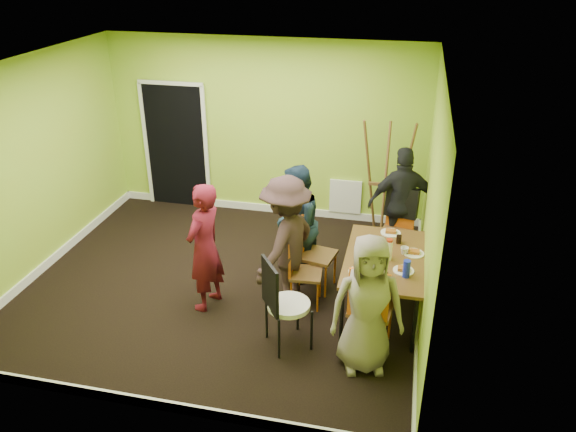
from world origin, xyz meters
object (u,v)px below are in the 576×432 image
object	(u,v)px
thermos	(389,250)
person_left_near	(286,242)
dining_table	(384,261)
chair_back_end	(401,210)
chair_left_far	(312,247)
easel	(386,182)
person_standing	(205,248)
chair_left_near	(300,267)
person_left_far	(296,225)
orange_bottle	(377,244)
chair_bentwood	(282,300)
person_back_end	(402,203)
person_front_end	(367,305)
blue_bottle	(407,269)
chair_front_end	(370,304)

from	to	relation	value
thermos	person_left_near	distance (m)	1.20
dining_table	chair_back_end	distance (m)	1.33
chair_left_far	easel	distance (m)	1.73
person_standing	dining_table	bearing A→B (deg)	113.30
person_standing	thermos	bearing A→B (deg)	112.12
chair_left_near	person_left_far	distance (m)	0.63
orange_bottle	person_standing	distance (m)	2.05
chair_bentwood	person_left_far	bearing A→B (deg)	150.91
person_back_end	person_front_end	world-z (taller)	person_back_end
easel	orange_bottle	distance (m)	1.64
dining_table	chair_left_near	bearing A→B (deg)	-177.27
thermos	person_standing	distance (m)	2.14
blue_bottle	easel	bearing A→B (deg)	99.53
orange_bottle	person_left_near	bearing A→B (deg)	-165.65
blue_bottle	person_back_end	distance (m)	1.80
chair_left_near	thermos	size ratio (longest dim) A/B	3.96
chair_left_far	chair_front_end	distance (m)	1.41
chair_front_end	chair_bentwood	bearing A→B (deg)	-166.55
chair_left_near	easel	size ratio (longest dim) A/B	0.49
chair_back_end	easel	xyz separation A→B (m)	(-0.25, 0.53, 0.17)
chair_back_end	person_front_end	world-z (taller)	person_front_end
chair_front_end	blue_bottle	world-z (taller)	chair_front_end
chair_left_near	chair_front_end	distance (m)	1.16
thermos	blue_bottle	bearing A→B (deg)	-57.85
dining_table	person_front_end	distance (m)	1.02
dining_table	person_front_end	size ratio (longest dim) A/B	0.98
thermos	blue_bottle	size ratio (longest dim) A/B	1.14
chair_front_end	person_front_end	size ratio (longest dim) A/B	0.71
chair_left_near	chair_back_end	size ratio (longest dim) A/B	0.86
chair_front_end	chair_bentwood	world-z (taller)	chair_front_end
orange_bottle	person_left_near	size ratio (longest dim) A/B	0.05
chair_bentwood	person_front_end	distance (m)	0.93
thermos	person_standing	xyz separation A→B (m)	(-2.12, -0.29, -0.06)
dining_table	person_left_near	world-z (taller)	person_left_near
thermos	person_back_end	world-z (taller)	person_back_end
chair_front_end	person_front_end	xyz separation A→B (m)	(-0.01, -0.23, 0.15)
person_standing	person_front_end	world-z (taller)	person_standing
chair_back_end	person_front_end	bearing A→B (deg)	95.65
person_left_far	person_front_end	xyz separation A→B (m)	(1.05, -1.51, -0.03)
chair_left_near	person_front_end	bearing A→B (deg)	37.71
thermos	orange_bottle	size ratio (longest dim) A/B	2.74
person_left_far	person_back_end	size ratio (longest dim) A/B	0.98
chair_front_end	orange_bottle	bearing A→B (deg)	97.48
chair_back_end	blue_bottle	bearing A→B (deg)	105.60
chair_back_end	chair_left_far	bearing A→B (deg)	53.71
blue_bottle	orange_bottle	bearing A→B (deg)	121.02
chair_bentwood	person_left_near	world-z (taller)	person_left_near
chair_front_end	person_standing	world-z (taller)	person_standing
thermos	orange_bottle	xyz separation A→B (m)	(-0.14, 0.26, -0.07)
person_front_end	easel	bearing A→B (deg)	76.09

